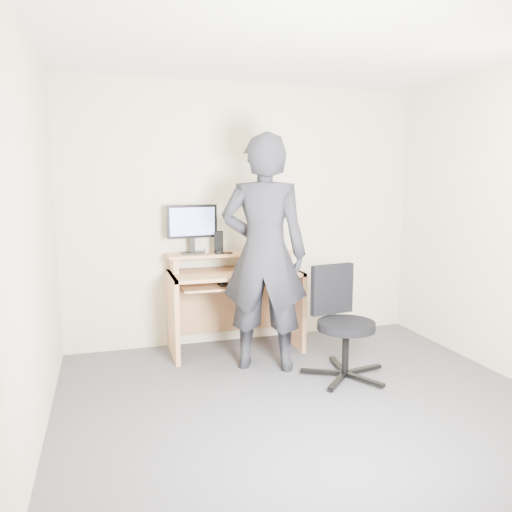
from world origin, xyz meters
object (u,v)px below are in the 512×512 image
monitor (192,225)px  office_chair (341,318)px  desk (233,291)px  person (264,254)px

monitor → office_chair: (1.03, -1.02, -0.70)m
desk → person: size_ratio=0.61×
desk → office_chair: (0.67, -0.93, -0.07)m
person → monitor: bearing=-30.7°
desk → monitor: monitor is taller
office_chair → person: size_ratio=0.45×
desk → monitor: size_ratio=2.52×
desk → person: bearing=-78.1°
office_chair → person: person is taller
monitor → office_chair: monitor is taller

